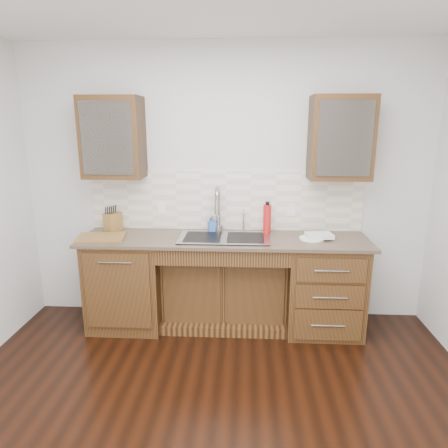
# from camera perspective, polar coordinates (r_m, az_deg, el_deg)

# --- Properties ---
(ground) EXTENTS (4.00, 3.50, 0.10)m
(ground) POSITION_cam_1_polar(r_m,az_deg,el_deg) (2.97, -1.69, -28.41)
(ground) COLOR black
(wall_back) EXTENTS (4.00, 0.10, 2.70)m
(wall_back) POSITION_cam_1_polar(r_m,az_deg,el_deg) (4.02, 0.31, 5.56)
(wall_back) COLOR silver
(wall_back) RESTS_ON ground
(base_cabinet_left) EXTENTS (0.70, 0.62, 0.88)m
(base_cabinet_left) POSITION_cam_1_polar(r_m,az_deg,el_deg) (4.08, -13.53, -8.00)
(base_cabinet_left) COLOR #593014
(base_cabinet_left) RESTS_ON ground
(base_cabinet_center) EXTENTS (1.20, 0.44, 0.70)m
(base_cabinet_center) POSITION_cam_1_polar(r_m,az_deg,el_deg) (4.04, 0.10, -9.20)
(base_cabinet_center) COLOR #593014
(base_cabinet_center) RESTS_ON ground
(base_cabinet_right) EXTENTS (0.70, 0.62, 0.88)m
(base_cabinet_right) POSITION_cam_1_polar(r_m,az_deg,el_deg) (3.99, 13.94, -8.56)
(base_cabinet_right) COLOR #593014
(base_cabinet_right) RESTS_ON ground
(countertop) EXTENTS (2.70, 0.65, 0.03)m
(countertop) POSITION_cam_1_polar(r_m,az_deg,el_deg) (3.76, 0.02, -2.20)
(countertop) COLOR #84705B
(countertop) RESTS_ON base_cabinet_left
(backsplash) EXTENTS (2.70, 0.02, 0.59)m
(backsplash) POSITION_cam_1_polar(r_m,az_deg,el_deg) (3.99, 0.27, 3.36)
(backsplash) COLOR beige
(backsplash) RESTS_ON wall_back
(sink) EXTENTS (0.84, 0.46, 0.19)m
(sink) POSITION_cam_1_polar(r_m,az_deg,el_deg) (3.76, 0.01, -3.28)
(sink) COLOR #9E9EA5
(sink) RESTS_ON countertop
(faucet) EXTENTS (0.04, 0.04, 0.40)m
(faucet) POSITION_cam_1_polar(r_m,az_deg,el_deg) (3.91, -0.83, 1.73)
(faucet) COLOR #999993
(faucet) RESTS_ON countertop
(filter_tap) EXTENTS (0.02, 0.02, 0.24)m
(filter_tap) POSITION_cam_1_polar(r_m,az_deg,el_deg) (3.93, 2.82, 0.58)
(filter_tap) COLOR #999993
(filter_tap) RESTS_ON countertop
(upper_cabinet_left) EXTENTS (0.55, 0.34, 0.75)m
(upper_cabinet_left) POSITION_cam_1_polar(r_m,az_deg,el_deg) (3.95, -15.56, 11.81)
(upper_cabinet_left) COLOR #593014
(upper_cabinet_left) RESTS_ON wall_back
(upper_cabinet_right) EXTENTS (0.55, 0.34, 0.75)m
(upper_cabinet_right) POSITION_cam_1_polar(r_m,az_deg,el_deg) (3.85, 16.31, 11.71)
(upper_cabinet_right) COLOR #593014
(upper_cabinet_right) RESTS_ON wall_back
(outlet_left) EXTENTS (0.08, 0.01, 0.12)m
(outlet_left) POSITION_cam_1_polar(r_m,az_deg,el_deg) (4.08, -8.91, 2.21)
(outlet_left) COLOR white
(outlet_left) RESTS_ON backsplash
(outlet_right) EXTENTS (0.08, 0.01, 0.12)m
(outlet_right) POSITION_cam_1_polar(r_m,az_deg,el_deg) (4.01, 9.57, 1.99)
(outlet_right) COLOR white
(outlet_right) RESTS_ON backsplash
(soap_bottle) EXTENTS (0.10, 0.10, 0.16)m
(soap_bottle) POSITION_cam_1_polar(r_m,az_deg,el_deg) (3.94, -1.72, 0.00)
(soap_bottle) COLOR blue
(soap_bottle) RESTS_ON countertop
(water_bottle) EXTENTS (0.08, 0.08, 0.28)m
(water_bottle) POSITION_cam_1_polar(r_m,az_deg,el_deg) (3.90, 6.17, 0.70)
(water_bottle) COLOR red
(water_bottle) RESTS_ON countertop
(plate) EXTENTS (0.29, 0.29, 0.01)m
(plate) POSITION_cam_1_polar(r_m,az_deg,el_deg) (3.79, 12.40, -2.04)
(plate) COLOR white
(plate) RESTS_ON countertop
(dish_towel) EXTENTS (0.26, 0.20, 0.04)m
(dish_towel) POSITION_cam_1_polar(r_m,az_deg,el_deg) (3.81, 13.45, -1.60)
(dish_towel) COLOR silver
(dish_towel) RESTS_ON plate
(knife_block) EXTENTS (0.16, 0.19, 0.18)m
(knife_block) POSITION_cam_1_polar(r_m,az_deg,el_deg) (4.12, -15.59, 0.29)
(knife_block) COLOR olive
(knife_block) RESTS_ON countertop
(cutting_board) EXTENTS (0.47, 0.36, 0.02)m
(cutting_board) POSITION_cam_1_polar(r_m,az_deg,el_deg) (3.91, -17.14, -1.79)
(cutting_board) COLOR olive
(cutting_board) RESTS_ON countertop
(cup_left_a) EXTENTS (0.13, 0.13, 0.09)m
(cup_left_a) POSITION_cam_1_polar(r_m,az_deg,el_deg) (4.00, -17.39, 10.94)
(cup_left_a) COLOR white
(cup_left_a) RESTS_ON upper_cabinet_left
(cup_left_b) EXTENTS (0.12, 0.12, 0.09)m
(cup_left_b) POSITION_cam_1_polar(r_m,az_deg,el_deg) (3.94, -14.63, 11.09)
(cup_left_b) COLOR white
(cup_left_b) RESTS_ON upper_cabinet_left
(cup_right_a) EXTENTS (0.15, 0.15, 0.11)m
(cup_right_a) POSITION_cam_1_polar(r_m,az_deg,el_deg) (3.83, 14.66, 11.09)
(cup_right_a) COLOR white
(cup_right_a) RESTS_ON upper_cabinet_right
(cup_right_b) EXTENTS (0.12, 0.12, 0.09)m
(cup_right_b) POSITION_cam_1_polar(r_m,az_deg,el_deg) (3.88, 18.27, 10.75)
(cup_right_b) COLOR white
(cup_right_b) RESTS_ON upper_cabinet_right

